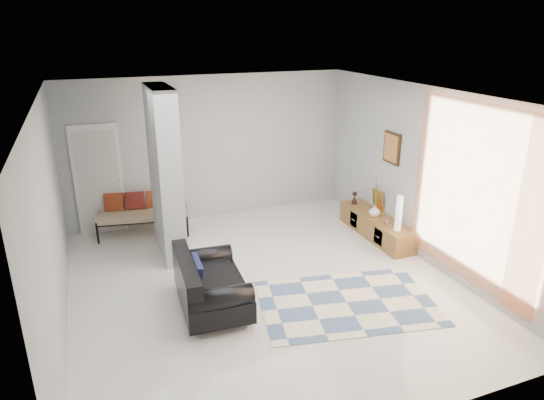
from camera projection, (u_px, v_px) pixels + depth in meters
name	position (u px, v px, depth m)	size (l,w,h in m)	color
floor	(264.00, 284.00, 7.27)	(6.00, 6.00, 0.00)	white
ceiling	(263.00, 96.00, 6.31)	(6.00, 6.00, 0.00)	white
wall_back	(210.00, 148.00, 9.41)	(6.00, 6.00, 0.00)	#B1B4B6
wall_front	(385.00, 306.00, 4.17)	(6.00, 6.00, 0.00)	#B1B4B6
wall_left	(51.00, 225.00, 5.85)	(6.00, 6.00, 0.00)	#B1B4B6
wall_right	(425.00, 176.00, 7.73)	(6.00, 6.00, 0.00)	#B1B4B6
partition_column	(165.00, 174.00, 7.81)	(0.35, 1.20, 2.80)	#A4A9AB
hallway_door	(99.00, 180.00, 8.79)	(0.85, 0.06, 2.04)	white
curtain	(474.00, 196.00, 6.68)	(2.55, 2.55, 0.00)	#D96B39
wall_art	(392.00, 148.00, 8.42)	(0.04, 0.45, 0.55)	#36200E
media_console	(376.00, 226.00, 8.85)	(0.45, 1.87, 0.80)	brown
loveseat	(207.00, 285.00, 6.56)	(0.94, 1.51, 0.76)	silver
daybed	(142.00, 211.00, 8.94)	(1.70, 0.95, 0.77)	black
area_rug	(347.00, 303.00, 6.79)	(2.41, 1.61, 0.01)	beige
cylinder_lamp	(399.00, 213.00, 8.10)	(0.11, 0.11, 0.61)	white
bronze_figurine	(354.00, 198.00, 9.35)	(0.12, 0.12, 0.24)	black
vase	(374.00, 211.00, 8.74)	(0.21, 0.21, 0.21)	white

